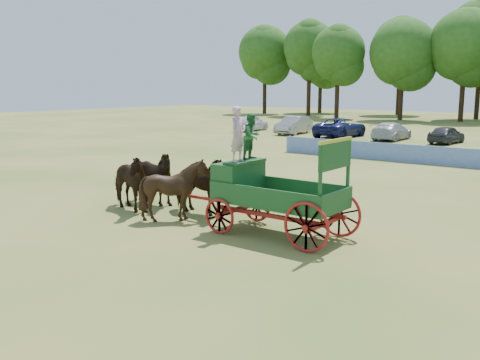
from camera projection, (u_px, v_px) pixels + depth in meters
name	position (u px, v px, depth m)	size (l,w,h in m)	color
ground	(370.00, 261.00, 13.57)	(160.00, 160.00, 0.00)	#9B8346
horse_lead_left	(127.00, 182.00, 18.98)	(1.11, 2.43, 2.05)	black
horse_lead_right	(150.00, 178.00, 19.84)	(1.11, 2.43, 2.05)	black
horse_wheel_left	(175.00, 190.00, 17.54)	(1.66, 1.87, 2.06)	black
horse_wheel_right	(198.00, 185.00, 18.40)	(1.11, 2.43, 2.05)	black
farm_dray	(259.00, 180.00, 16.10)	(6.00, 2.00, 3.81)	#A72610
parked_cars	(450.00, 134.00, 40.89)	(41.23, 6.23, 1.65)	silver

